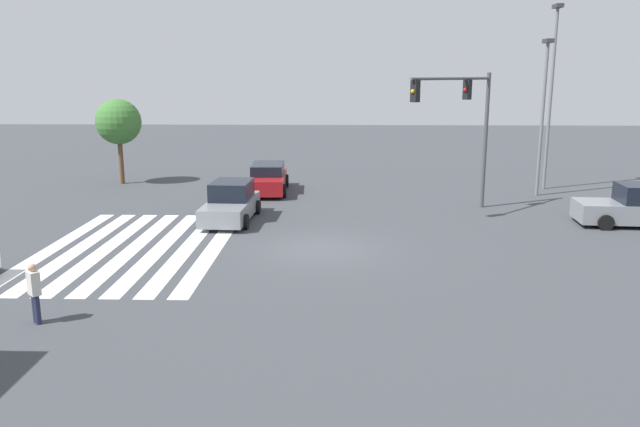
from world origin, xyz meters
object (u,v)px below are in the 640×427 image
object	(u,v)px
traffic_signal_mast	(466,114)
tree_corner_a	(118,122)
car_0	(268,178)
street_light_pole_a	(552,83)
car_2	(231,203)
pedestrian	(34,291)
car_3	(638,207)
street_light_pole_b	(543,103)

from	to	relation	value
traffic_signal_mast	tree_corner_a	world-z (taller)	traffic_signal_mast
car_0	street_light_pole_a	xyz separation A→B (m)	(-1.35, 14.71, 4.85)
car_2	tree_corner_a	world-z (taller)	tree_corner_a
traffic_signal_mast	pedestrian	xyz separation A→B (m)	(12.98, -12.93, -3.51)
car_2	pedestrian	bearing A→B (deg)	-12.07
pedestrian	tree_corner_a	size ratio (longest dim) A/B	0.33
car_2	pedestrian	size ratio (longest dim) A/B	2.96
car_3	street_light_pole_b	bearing A→B (deg)	-67.49
car_2	tree_corner_a	distance (m)	11.91
traffic_signal_mast	car_3	world-z (taller)	traffic_signal_mast
car_0	car_3	size ratio (longest dim) A/B	1.03
pedestrian	street_light_pole_b	world-z (taller)	street_light_pole_b
street_light_pole_a	car_0	bearing A→B (deg)	-84.75
car_3	tree_corner_a	size ratio (longest dim) A/B	1.01
traffic_signal_mast	car_3	size ratio (longest dim) A/B	1.29
traffic_signal_mast	street_light_pole_b	xyz separation A→B (m)	(-4.14, 4.62, 0.27)
car_2	tree_corner_a	xyz separation A→B (m)	(-8.75, -7.62, 2.70)
car_2	tree_corner_a	bearing A→B (deg)	-136.31
car_2	street_light_pole_a	distance (m)	18.06
car_0	street_light_pole_b	size ratio (longest dim) A/B	0.63
car_0	tree_corner_a	world-z (taller)	tree_corner_a
street_light_pole_b	tree_corner_a	bearing A→B (deg)	-97.30
car_3	street_light_pole_b	world-z (taller)	street_light_pole_b
traffic_signal_mast	street_light_pole_a	size ratio (longest dim) A/B	0.64
car_0	car_3	xyz separation A→B (m)	(6.90, 15.82, 0.04)
car_0	car_3	world-z (taller)	car_3
car_0	pedestrian	distance (m)	18.07
street_light_pole_a	street_light_pole_b	size ratio (longest dim) A/B	1.23
tree_corner_a	street_light_pole_b	bearing A→B (deg)	82.70
car_2	tree_corner_a	size ratio (longest dim) A/B	0.97
car_2	street_light_pole_a	size ratio (longest dim) A/B	0.48
traffic_signal_mast	car_0	size ratio (longest dim) A/B	1.25
pedestrian	car_0	bearing A→B (deg)	32.65
car_2	street_light_pole_b	bearing A→B (deg)	114.69
street_light_pole_a	street_light_pole_b	distance (m)	2.31
traffic_signal_mast	street_light_pole_b	world-z (taller)	street_light_pole_b
traffic_signal_mast	car_2	distance (m)	10.77
car_3	car_2	bearing A→B (deg)	2.96
traffic_signal_mast	car_0	world-z (taller)	traffic_signal_mast
traffic_signal_mast	pedestrian	size ratio (longest dim) A/B	3.94
car_2	street_light_pole_a	bearing A→B (deg)	119.27
car_2	pedestrian	distance (m)	11.60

